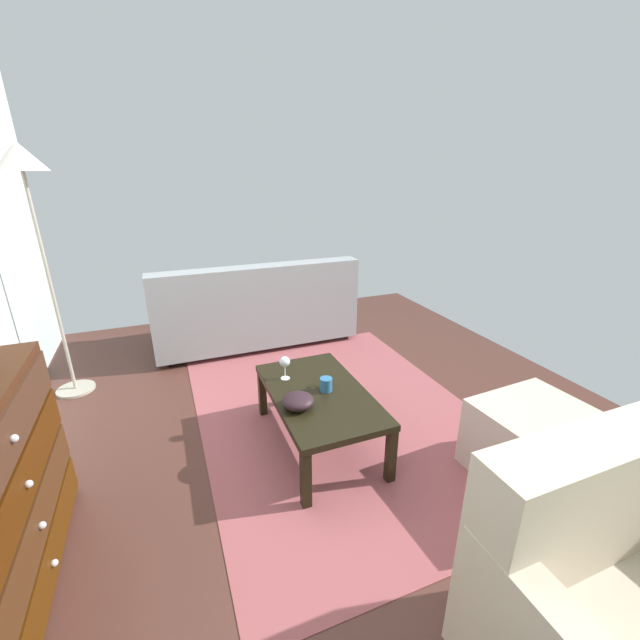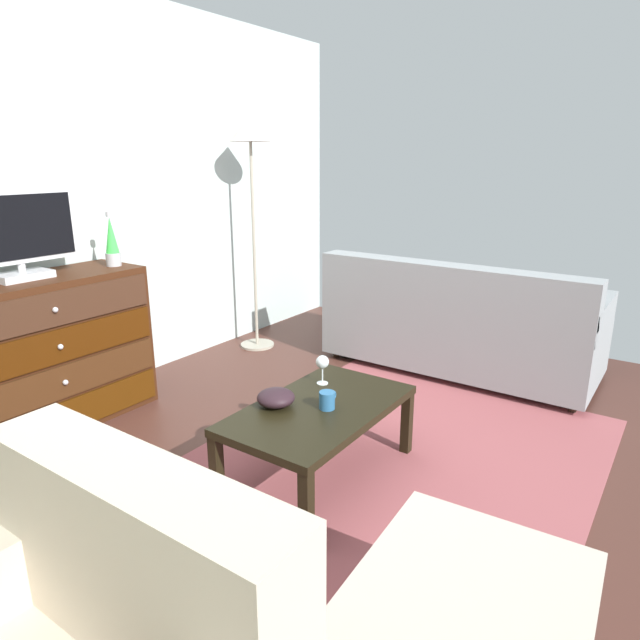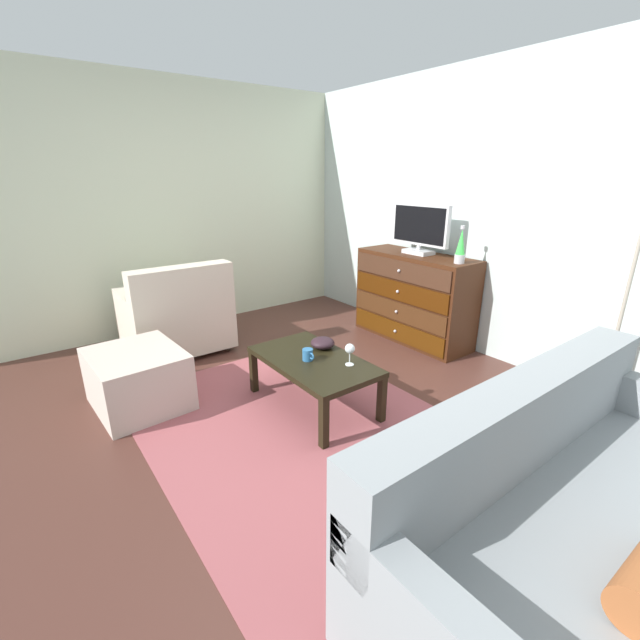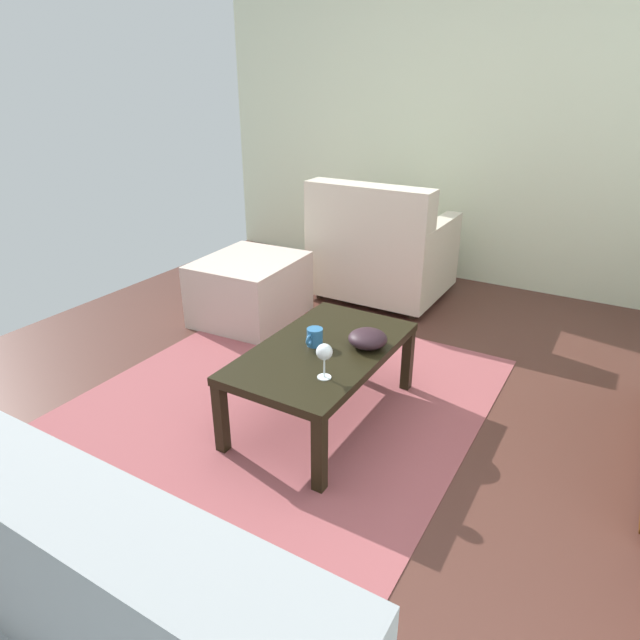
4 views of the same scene
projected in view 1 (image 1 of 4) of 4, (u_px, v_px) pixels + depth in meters
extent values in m
cube|color=#4B2922|center=(323.00, 441.00, 2.67)|extent=(5.31, 4.43, 0.05)
cube|color=#954A4E|center=(339.00, 415.00, 2.90)|extent=(2.60, 1.90, 0.01)
cube|color=#432106|center=(50.00, 565.00, 1.67)|extent=(1.19, 0.02, 0.19)
sphere|color=silver|center=(54.00, 563.00, 1.67)|extent=(0.03, 0.03, 0.03)
cube|color=#3F2310|center=(37.00, 527.00, 1.59)|extent=(1.19, 0.02, 0.19)
sphere|color=silver|center=(42.00, 525.00, 1.60)|extent=(0.03, 0.03, 0.03)
cube|color=#3E1C05|center=(23.00, 485.00, 1.52)|extent=(1.19, 0.02, 0.19)
sphere|color=silver|center=(29.00, 484.00, 1.52)|extent=(0.03, 0.03, 0.03)
cube|color=#3C2416|center=(8.00, 440.00, 1.45)|extent=(1.19, 0.02, 0.19)
sphere|color=silver|center=(14.00, 439.00, 1.45)|extent=(0.03, 0.03, 0.03)
cube|color=black|center=(306.00, 480.00, 2.07)|extent=(0.05, 0.05, 0.34)
cube|color=black|center=(262.00, 393.00, 2.86)|extent=(0.05, 0.05, 0.34)
cube|color=black|center=(391.00, 455.00, 2.24)|extent=(0.05, 0.05, 0.34)
cube|color=black|center=(328.00, 380.00, 3.04)|extent=(0.05, 0.05, 0.34)
cube|color=black|center=(319.00, 394.00, 2.48)|extent=(0.97, 0.56, 0.04)
cylinder|color=silver|center=(285.00, 378.00, 2.63)|extent=(0.06, 0.06, 0.00)
cylinder|color=silver|center=(285.00, 372.00, 2.61)|extent=(0.01, 0.01, 0.09)
sphere|color=silver|center=(285.00, 362.00, 2.59)|extent=(0.07, 0.07, 0.07)
cylinder|color=#2B6396|center=(327.00, 384.00, 2.48)|extent=(0.08, 0.08, 0.08)
torus|color=#2B6396|center=(323.00, 380.00, 2.52)|extent=(0.05, 0.01, 0.05)
ellipsoid|color=black|center=(298.00, 401.00, 2.30)|extent=(0.18, 0.18, 0.08)
cylinder|color=#332319|center=(321.00, 315.00, 4.81)|extent=(0.05, 0.05, 0.05)
cylinder|color=#332319|center=(164.00, 336.00, 4.20)|extent=(0.05, 0.05, 0.05)
cylinder|color=#332319|center=(346.00, 336.00, 4.21)|extent=(0.05, 0.05, 0.05)
cylinder|color=#332319|center=(166.00, 364.00, 3.60)|extent=(0.05, 0.05, 0.05)
cube|color=gray|center=(254.00, 316.00, 4.13)|extent=(0.85, 1.93, 0.39)
cube|color=gray|center=(259.00, 287.00, 3.71)|extent=(0.20, 1.93, 0.40)
cube|color=gray|center=(335.00, 280.00, 4.34)|extent=(0.81, 0.12, 0.20)
cube|color=gray|center=(155.00, 298.00, 3.71)|extent=(0.81, 0.12, 0.20)
cylinder|color=#A5592F|center=(270.00, 281.00, 4.36)|extent=(0.16, 0.40, 0.16)
cylinder|color=#332319|center=(613.00, 581.00, 1.71)|extent=(0.05, 0.05, 0.05)
cube|color=beige|center=(591.00, 495.00, 1.35)|extent=(0.20, 0.91, 0.47)
cube|color=beige|center=(546.00, 451.00, 2.21)|extent=(0.73, 0.64, 0.43)
cylinder|color=#A59E8C|center=(76.00, 389.00, 3.23)|extent=(0.28, 0.28, 0.02)
cylinder|color=#A59E8C|center=(52.00, 290.00, 2.93)|extent=(0.02, 0.02, 1.63)
cone|color=beige|center=(19.00, 156.00, 2.61)|extent=(0.32, 0.32, 0.18)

